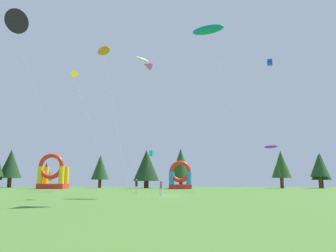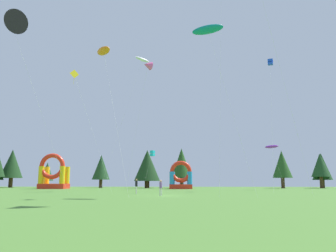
{
  "view_description": "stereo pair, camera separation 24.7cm",
  "coord_description": "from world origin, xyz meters",
  "px_view_note": "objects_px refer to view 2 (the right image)",
  "views": [
    {
      "loc": [
        2.13,
        -36.71,
        1.53
      ],
      "look_at": [
        0.0,
        8.66,
        8.94
      ],
      "focal_mm": 36.23,
      "sensor_mm": 36.0,
      "label": 1
    },
    {
      "loc": [
        2.38,
        -36.7,
        1.53
      ],
      "look_at": [
        0.0,
        8.66,
        8.94
      ],
      "focal_mm": 36.23,
      "sensor_mm": 36.0,
      "label": 2
    }
  ],
  "objects_px": {
    "kite_orange_parafoil": "(103,51)",
    "kite_teal_parafoil": "(208,30)",
    "kite_black_delta": "(11,23)",
    "kite_blue_box": "(270,62)",
    "kite_white_parafoil": "(142,60)",
    "inflatable_orange_dome": "(181,179)",
    "kite_cyan_box": "(152,153)",
    "inflatable_red_slide": "(53,176)",
    "kite_yellow_diamond": "(74,76)",
    "person_near_camera": "(161,186)",
    "person_midfield": "(136,185)",
    "kite_purple_parafoil": "(272,147)",
    "kite_pink_delta": "(148,65)"
  },
  "relations": [
    {
      "from": "kite_teal_parafoil",
      "to": "kite_cyan_box",
      "type": "relative_size",
      "value": 2.52
    },
    {
      "from": "person_midfield",
      "to": "kite_cyan_box",
      "type": "bearing_deg",
      "value": -6.7
    },
    {
      "from": "kite_white_parafoil",
      "to": "inflatable_orange_dome",
      "type": "bearing_deg",
      "value": 67.29
    },
    {
      "from": "kite_orange_parafoil",
      "to": "kite_cyan_box",
      "type": "height_order",
      "value": "kite_orange_parafoil"
    },
    {
      "from": "kite_white_parafoil",
      "to": "person_near_camera",
      "type": "height_order",
      "value": "kite_white_parafoil"
    },
    {
      "from": "kite_yellow_diamond",
      "to": "kite_cyan_box",
      "type": "distance_m",
      "value": 24.46
    },
    {
      "from": "kite_cyan_box",
      "to": "person_near_camera",
      "type": "distance_m",
      "value": 29.48
    },
    {
      "from": "kite_white_parafoil",
      "to": "person_midfield",
      "type": "height_order",
      "value": "kite_white_parafoil"
    },
    {
      "from": "kite_pink_delta",
      "to": "inflatable_red_slide",
      "type": "height_order",
      "value": "kite_pink_delta"
    },
    {
      "from": "kite_black_delta",
      "to": "kite_blue_box",
      "type": "relative_size",
      "value": 0.83
    },
    {
      "from": "kite_blue_box",
      "to": "inflatable_red_slide",
      "type": "relative_size",
      "value": 3.07
    },
    {
      "from": "person_near_camera",
      "to": "kite_teal_parafoil",
      "type": "bearing_deg",
      "value": -27.0
    },
    {
      "from": "kite_orange_parafoil",
      "to": "kite_teal_parafoil",
      "type": "relative_size",
      "value": 0.96
    },
    {
      "from": "kite_blue_box",
      "to": "inflatable_orange_dome",
      "type": "bearing_deg",
      "value": 139.28
    },
    {
      "from": "kite_orange_parafoil",
      "to": "person_midfield",
      "type": "bearing_deg",
      "value": 41.11
    },
    {
      "from": "kite_yellow_diamond",
      "to": "person_near_camera",
      "type": "distance_m",
      "value": 21.01
    },
    {
      "from": "kite_orange_parafoil",
      "to": "inflatable_orange_dome",
      "type": "xyz_separation_m",
      "value": [
        9.02,
        29.81,
        -15.37
      ]
    },
    {
      "from": "inflatable_red_slide",
      "to": "inflatable_orange_dome",
      "type": "bearing_deg",
      "value": 0.83
    },
    {
      "from": "kite_white_parafoil",
      "to": "kite_purple_parafoil",
      "type": "height_order",
      "value": "kite_white_parafoil"
    },
    {
      "from": "kite_pink_delta",
      "to": "person_midfield",
      "type": "xyz_separation_m",
      "value": [
        0.21,
        -12.66,
        -20.06
      ]
    },
    {
      "from": "kite_yellow_diamond",
      "to": "inflatable_red_slide",
      "type": "xyz_separation_m",
      "value": [
        -11.82,
        24.29,
        -13.25
      ]
    },
    {
      "from": "kite_blue_box",
      "to": "kite_purple_parafoil",
      "type": "distance_m",
      "value": 15.76
    },
    {
      "from": "kite_black_delta",
      "to": "person_midfield",
      "type": "relative_size",
      "value": 10.11
    },
    {
      "from": "kite_yellow_diamond",
      "to": "kite_purple_parafoil",
      "type": "bearing_deg",
      "value": 31.63
    },
    {
      "from": "inflatable_red_slide",
      "to": "kite_purple_parafoil",
      "type": "bearing_deg",
      "value": -6.66
    },
    {
      "from": "kite_orange_parafoil",
      "to": "person_midfield",
      "type": "height_order",
      "value": "kite_orange_parafoil"
    },
    {
      "from": "kite_purple_parafoil",
      "to": "kite_blue_box",
      "type": "bearing_deg",
      "value": -100.74
    },
    {
      "from": "kite_white_parafoil",
      "to": "kite_black_delta",
      "type": "height_order",
      "value": "kite_white_parafoil"
    },
    {
      "from": "kite_black_delta",
      "to": "kite_purple_parafoil",
      "type": "height_order",
      "value": "kite_black_delta"
    },
    {
      "from": "kite_cyan_box",
      "to": "kite_black_delta",
      "type": "bearing_deg",
      "value": -106.59
    },
    {
      "from": "kite_pink_delta",
      "to": "inflatable_red_slide",
      "type": "xyz_separation_m",
      "value": [
        -20.72,
        13.42,
        -18.46
      ]
    },
    {
      "from": "inflatable_orange_dome",
      "to": "inflatable_red_slide",
      "type": "xyz_separation_m",
      "value": [
        -26.11,
        -0.38,
        0.65
      ]
    },
    {
      "from": "person_midfield",
      "to": "kite_yellow_diamond",
      "type": "bearing_deg",
      "value": 71.54
    },
    {
      "from": "kite_yellow_diamond",
      "to": "kite_black_delta",
      "type": "bearing_deg",
      "value": -96.46
    },
    {
      "from": "kite_teal_parafoil",
      "to": "kite_pink_delta",
      "type": "distance_m",
      "value": 22.26
    },
    {
      "from": "kite_white_parafoil",
      "to": "kite_cyan_box",
      "type": "distance_m",
      "value": 18.58
    },
    {
      "from": "kite_black_delta",
      "to": "kite_yellow_diamond",
      "type": "bearing_deg",
      "value": 83.54
    },
    {
      "from": "kite_blue_box",
      "to": "kite_cyan_box",
      "type": "xyz_separation_m",
      "value": [
        -20.91,
        9.58,
        -14.55
      ]
    },
    {
      "from": "kite_black_delta",
      "to": "kite_yellow_diamond",
      "type": "height_order",
      "value": "kite_black_delta"
    },
    {
      "from": "kite_purple_parafoil",
      "to": "inflatable_red_slide",
      "type": "height_order",
      "value": "kite_purple_parafoil"
    },
    {
      "from": "kite_white_parafoil",
      "to": "kite_blue_box",
      "type": "distance_m",
      "value": 21.72
    },
    {
      "from": "kite_purple_parafoil",
      "to": "inflatable_orange_dome",
      "type": "distance_m",
      "value": 18.76
    },
    {
      "from": "kite_purple_parafoil",
      "to": "kite_cyan_box",
      "type": "height_order",
      "value": "kite_purple_parafoil"
    },
    {
      "from": "person_near_camera",
      "to": "inflatable_red_slide",
      "type": "distance_m",
      "value": 40.3
    },
    {
      "from": "kite_white_parafoil",
      "to": "kite_cyan_box",
      "type": "height_order",
      "value": "kite_white_parafoil"
    },
    {
      "from": "person_midfield",
      "to": "kite_black_delta",
      "type": "bearing_deg",
      "value": 131.83
    },
    {
      "from": "kite_white_parafoil",
      "to": "kite_blue_box",
      "type": "relative_size",
      "value": 1.02
    },
    {
      "from": "kite_white_parafoil",
      "to": "kite_orange_parafoil",
      "type": "bearing_deg",
      "value": -100.66
    },
    {
      "from": "kite_yellow_diamond",
      "to": "kite_purple_parafoil",
      "type": "height_order",
      "value": "kite_yellow_diamond"
    },
    {
      "from": "kite_purple_parafoil",
      "to": "kite_yellow_diamond",
      "type": "bearing_deg",
      "value": -148.37
    }
  ]
}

